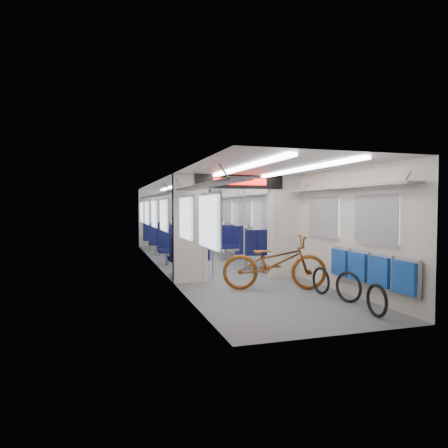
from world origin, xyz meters
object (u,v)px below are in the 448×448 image
bike_hoop_b (348,289)px  bike_hoop_c (321,282)px  seat_bay_near_left (181,248)px  stanchion_far_left (190,221)px  seat_bay_near_right (243,244)px  bicycle (274,263)px  flip_bench (370,269)px  stanchion_near_right (244,226)px  seat_bay_far_right (213,236)px  stanchion_near_left (213,226)px  seat_bay_far_left (160,236)px  stanchion_far_right (208,222)px  bike_hoop_a (377,302)px

bike_hoop_b → bike_hoop_c: (-0.10, 0.71, -0.01)m
seat_bay_near_left → stanchion_far_left: bearing=71.8°
bike_hoop_c → seat_bay_near_right: bearing=90.4°
bicycle → flip_bench: (1.04, -1.49, 0.05)m
stanchion_near_right → stanchion_far_left: (-0.65, 3.13, 0.00)m
seat_bay_near_right → flip_bench: bearing=-85.2°
bike_hoop_b → seat_bay_near_left: seat_bay_near_left is taller
seat_bay_far_right → stanchion_near_left: size_ratio=0.91×
seat_bay_far_right → bike_hoop_c: bearing=-89.8°
seat_bay_near_right → seat_bay_far_left: size_ratio=0.97×
seat_bay_near_left → seat_bay_near_right: bearing=15.8°
seat_bay_far_right → stanchion_near_left: bearing=-105.5°
bike_hoop_c → seat_bay_near_left: 4.10m
bike_hoop_b → seat_bay_far_left: bearing=103.6°
seat_bay_far_right → stanchion_near_left: 5.04m
bicycle → stanchion_far_right: stanchion_far_right is taller
seat_bay_far_right → seat_bay_far_left: bearing=173.5°
flip_bench → stanchion_near_right: 3.65m
seat_bay_near_left → seat_bay_far_left: seat_bay_far_left is taller
flip_bench → seat_bay_far_left: bearing=105.2°
stanchion_far_left → seat_bay_near_left: bearing=-108.2°
flip_bench → bike_hoop_a: (-0.42, -0.72, -0.36)m
flip_bench → seat_bay_near_left: seat_bay_near_left is taller
bicycle → stanchion_near_right: stanchion_near_right is taller
stanchion_near_right → bike_hoop_a: bearing=-82.9°
bicycle → bike_hoop_b: bearing=-133.6°
seat_bay_far_right → bike_hoop_a: bearing=-90.0°
bike_hoop_a → bicycle: bearing=105.8°
bicycle → stanchion_near_right: 2.09m
bike_hoop_b → seat_bay_far_right: size_ratio=0.25×
bike_hoop_a → bike_hoop_c: bearing=89.1°
bike_hoop_c → seat_bay_near_left: size_ratio=0.23×
seat_bay_near_right → seat_bay_far_right: size_ratio=1.04×
seat_bay_near_left → stanchion_near_left: stanchion_near_left is taller
flip_bench → seat_bay_near_left: (-2.29, 4.48, -0.02)m
bike_hoop_b → stanchion_near_left: (-1.46, 3.25, 0.91)m
flip_bench → stanchion_near_right: stanchion_near_right is taller
bike_hoop_c → stanchion_far_right: 5.60m
bike_hoop_a → stanchion_near_right: stanchion_near_right is taller
seat_bay_far_right → stanchion_near_right: 4.81m
seat_bay_near_right → stanchion_near_right: bearing=-108.9°
seat_bay_far_right → stanchion_far_right: stanchion_far_right is taller
bike_hoop_b → bike_hoop_c: 0.71m
bike_hoop_c → seat_bay_near_right: 4.16m
seat_bay_far_left → bike_hoop_a: bearing=-78.4°
stanchion_near_right → stanchion_far_right: bearing=93.3°
flip_bench → stanchion_far_right: 6.46m
bike_hoop_a → bike_hoop_b: bearing=82.0°
bike_hoop_b → stanchion_near_left: 3.68m
bike_hoop_a → seat_bay_near_left: (-1.87, 5.20, 0.34)m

